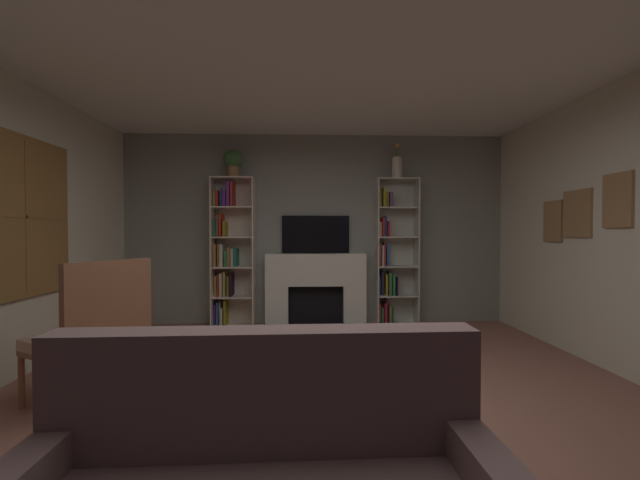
% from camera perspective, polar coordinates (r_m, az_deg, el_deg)
% --- Properties ---
extents(ground_plane, '(7.06, 7.06, 0.00)m').
position_cam_1_polar(ground_plane, '(2.92, 0.93, -25.39)').
color(ground_plane, '#94604F').
extents(wall_back_accent, '(5.53, 0.06, 2.70)m').
position_cam_1_polar(wall_back_accent, '(5.58, -0.67, 1.60)').
color(wall_back_accent, gray).
rests_on(wall_back_accent, ground_plane).
extents(ceiling, '(5.53, 6.00, 0.06)m').
position_cam_1_polar(ceiling, '(2.97, 0.95, 29.68)').
color(ceiling, white).
rests_on(ceiling, wall_back_accent).
extents(fireplace, '(1.50, 0.53, 1.00)m').
position_cam_1_polar(fireplace, '(5.49, -0.63, -6.97)').
color(fireplace, white).
rests_on(fireplace, ground_plane).
extents(tv, '(0.96, 0.06, 0.53)m').
position_cam_1_polar(tv, '(5.52, -0.66, 0.84)').
color(tv, black).
rests_on(tv, fireplace).
extents(bookshelf_left, '(0.58, 0.32, 2.06)m').
position_cam_1_polar(bookshelf_left, '(5.54, -13.17, -1.77)').
color(bookshelf_left, beige).
rests_on(bookshelf_left, ground_plane).
extents(bookshelf_right, '(0.58, 0.29, 2.06)m').
position_cam_1_polar(bookshelf_right, '(5.59, 10.49, -2.23)').
color(bookshelf_right, beige).
rests_on(bookshelf_right, ground_plane).
extents(potted_plant, '(0.26, 0.26, 0.39)m').
position_cam_1_polar(potted_plant, '(5.58, -12.66, 11.20)').
color(potted_plant, '#9E7649').
rests_on(potted_plant, bookshelf_left).
extents(vase_with_flowers, '(0.15, 0.15, 0.50)m').
position_cam_1_polar(vase_with_flowers, '(5.62, 11.28, 10.50)').
color(vase_with_flowers, beige).
rests_on(vase_with_flowers, bookshelf_right).
extents(armchair, '(0.86, 0.89, 1.09)m').
position_cam_1_polar(armchair, '(3.51, -30.25, -11.46)').
color(armchair, brown).
rests_on(armchair, ground_plane).
extents(coffee_table, '(0.88, 0.51, 0.46)m').
position_cam_1_polar(coffee_table, '(2.23, -6.42, -22.98)').
color(coffee_table, brown).
rests_on(coffee_table, ground_plane).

